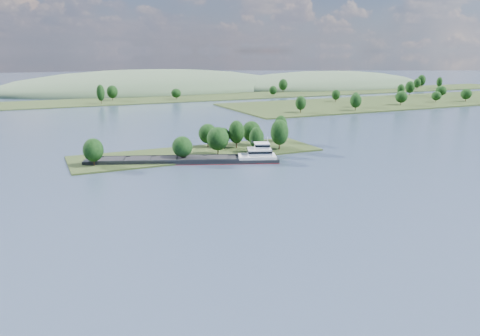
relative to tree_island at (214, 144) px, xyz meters
name	(u,v)px	position (x,y,z in m)	size (l,w,h in m)	color
ground	(267,194)	(-6.53, -59.02, -3.90)	(1800.00, 1800.00, 0.00)	#334158
tree_island	(214,144)	(0.00, 0.00, 0.00)	(100.00, 30.23, 13.84)	#253417
right_bank	(415,100)	(225.76, 120.58, -2.94)	(320.00, 90.00, 14.66)	#253417
back_shoreline	(120,100)	(2.45, 220.77, -3.16)	(900.00, 60.00, 16.16)	#253417
hill_east	(326,86)	(253.47, 290.98, -3.90)	(260.00, 140.00, 36.00)	#425B3E
hill_west	(152,90)	(53.47, 320.98, -3.90)	(320.00, 160.00, 44.00)	#425B3E
cargo_barge	(197,159)	(-11.95, -12.51, -2.68)	(70.35, 32.91, 9.72)	black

